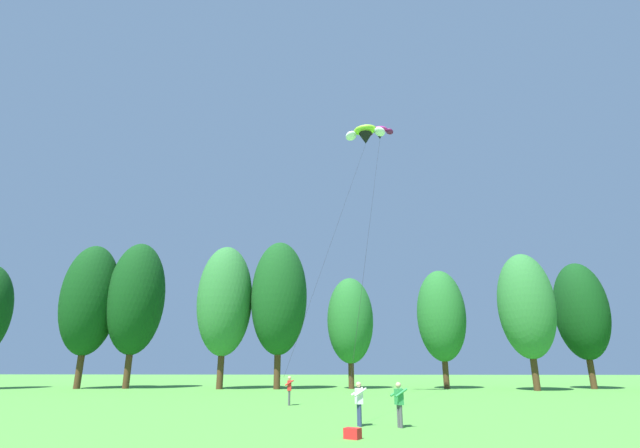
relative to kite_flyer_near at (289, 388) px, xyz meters
name	(u,v)px	position (x,y,z in m)	size (l,w,h in m)	color
treeline_tree_c	(90,299)	(-23.89, 18.86, 8.15)	(5.88, 5.88, 15.10)	#472D19
treeline_tree_d	(136,298)	(-19.09, 19.56, 8.38)	(5.98, 5.98, 15.49)	#472D19
treeline_tree_e	(225,300)	(-9.09, 18.87, 7.98)	(5.80, 5.80, 14.82)	#472D19
treeline_tree_f	(279,297)	(-3.25, 18.93, 8.26)	(5.93, 5.93, 15.29)	#472D19
treeline_tree_g	(350,320)	(4.33, 20.04, 5.94)	(4.90, 4.90, 11.47)	#472D19
treeline_tree_h	(441,315)	(14.16, 20.58, 6.46)	(5.13, 5.13, 12.32)	#472D19
treeline_tree_i	(526,305)	(21.88, 17.04, 7.05)	(5.39, 5.39, 13.29)	#472D19
treeline_tree_j	(581,311)	(29.04, 20.60, 6.89)	(5.32, 5.32, 13.04)	#472D19
kite_flyer_near	(289,388)	(0.00, 0.00, 0.00)	(0.57, 0.60, 1.69)	#4C4C51
kite_flyer_mid	(359,400)	(3.86, -9.71, 0.00)	(0.65, 0.68, 1.69)	navy
kite_flyer_far	(399,401)	(5.43, -10.08, 0.00)	(0.68, 0.70, 1.69)	#4C4C51
parafoil_kite_high_lime_white	(365,134)	(5.76, 8.23, 21.75)	(8.03, 9.23, 22.08)	#93D633
parafoil_kite_mid_magenta	(380,133)	(7.14, 8.77, 22.19)	(4.97, 19.11, 22.24)	#D12893
picnic_cooler	(353,433)	(3.49, -12.93, -0.83)	(0.52, 0.36, 0.34)	red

